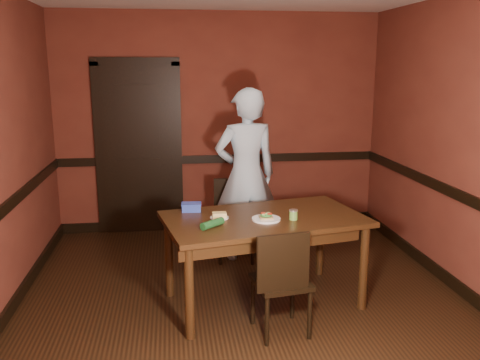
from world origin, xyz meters
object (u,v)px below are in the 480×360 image
object	(u,v)px
cheese_saucer	(219,216)
sauce_jar	(293,215)
chair_far	(237,221)
chair_near	(281,280)
person	(246,175)
dining_table	(264,260)
sandwich_plate	(266,218)
food_tub	(191,207)

from	to	relation	value
cheese_saucer	sauce_jar	bearing A→B (deg)	-11.63
chair_far	chair_near	size ratio (longest dim) A/B	0.98
person	cheese_saucer	world-z (taller)	person
dining_table	cheese_saucer	world-z (taller)	cheese_saucer
sandwich_plate	food_tub	bearing A→B (deg)	150.04
chair_far	person	world-z (taller)	person
sandwich_plate	chair_near	bearing A→B (deg)	-84.57
chair_far	cheese_saucer	xyz separation A→B (m)	(-0.28, -1.05, 0.38)
chair_near	sandwich_plate	world-z (taller)	chair_near
chair_far	chair_near	bearing A→B (deg)	-76.69
chair_far	sauce_jar	bearing A→B (deg)	-66.13
dining_table	chair_far	size ratio (longest dim) A/B	1.97
cheese_saucer	dining_table	bearing A→B (deg)	-1.16
dining_table	cheese_saucer	distance (m)	0.57
dining_table	chair_near	bearing A→B (deg)	-96.78
chair_near	food_tub	size ratio (longest dim) A/B	4.77
chair_far	chair_near	distance (m)	1.59
food_tub	sandwich_plate	bearing A→B (deg)	-26.18
sauce_jar	cheese_saucer	world-z (taller)	sauce_jar
person	food_tub	world-z (taller)	person
sandwich_plate	cheese_saucer	world-z (taller)	sandwich_plate
dining_table	sandwich_plate	world-z (taller)	sandwich_plate
sauce_jar	food_tub	world-z (taller)	sauce_jar
dining_table	chair_near	distance (m)	0.53
chair_near	food_tub	world-z (taller)	chair_near
chair_near	sandwich_plate	xyz separation A→B (m)	(-0.04, 0.43, 0.37)
sauce_jar	cheese_saucer	xyz separation A→B (m)	(-0.61, 0.13, -0.02)
chair_far	person	xyz separation A→B (m)	(0.11, 0.04, 0.49)
chair_near	sandwich_plate	size ratio (longest dim) A/B	3.61
dining_table	sandwich_plate	xyz separation A→B (m)	(-0.00, -0.10, 0.41)
cheese_saucer	chair_near	bearing A→B (deg)	-51.34
person	food_tub	xyz separation A→B (m)	(-0.61, -0.84, -0.09)
cheese_saucer	food_tub	size ratio (longest dim) A/B	0.86
sandwich_plate	sauce_jar	world-z (taller)	sauce_jar
chair_far	food_tub	world-z (taller)	food_tub
dining_table	cheese_saucer	bearing A→B (deg)	167.73
dining_table	chair_far	bearing A→B (deg)	84.42
dining_table	chair_far	world-z (taller)	chair_far
chair_near	cheese_saucer	bearing A→B (deg)	-60.04
chair_far	sauce_jar	distance (m)	1.29
chair_near	person	distance (m)	1.69
dining_table	person	size ratio (longest dim) A/B	0.92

